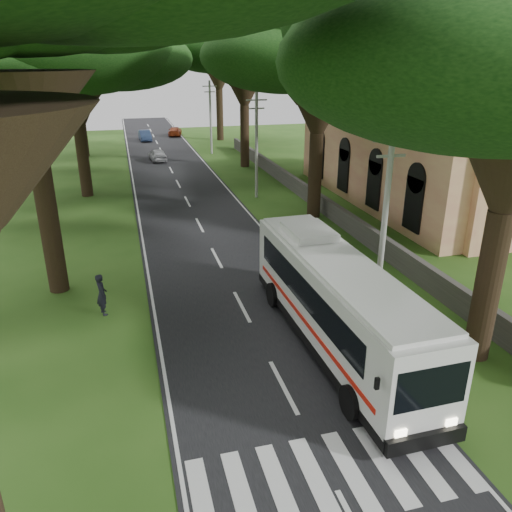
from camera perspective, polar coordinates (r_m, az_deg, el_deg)
The scene contains 18 objects.
ground at distance 15.91m, azimuth 5.46°, elevation -18.83°, with size 140.00×140.00×0.00m, color #284E16.
road at distance 37.95m, azimuth -7.64°, elevation 5.77°, with size 8.00×120.00×0.04m, color black.
crosswalk at distance 14.56m, azimuth 8.41°, elevation -23.69°, with size 8.00×3.00×0.01m, color silver.
property_wall at distance 38.97m, azimuth 5.84°, elevation 7.18°, with size 0.35×50.00×1.20m, color #383533.
church at distance 40.05m, azimuth 19.65°, elevation 12.75°, with size 14.00×24.00×11.60m.
pole_near at distance 20.85m, azimuth 14.47°, elevation 3.91°, with size 1.60×0.24×8.00m.
pole_mid at distance 39.04m, azimuth 0.06°, elevation 12.69°, with size 1.60×0.24×8.00m.
pole_far at distance 58.43m, azimuth -5.22°, elevation 15.61°, with size 1.60×0.24×8.00m.
tree_l_midb at distance 41.36m, azimuth -20.56°, elevation 21.03°, with size 15.30×15.30×14.05m.
tree_l_far at distance 59.43m, azimuth -20.49°, elevation 22.92°, with size 14.32×14.32×16.02m.
tree_r_mida at distance 33.67m, azimuth 7.45°, elevation 23.50°, with size 14.22×14.22×14.60m.
tree_r_midb at distance 50.71m, azimuth -1.39°, elevation 23.76°, with size 14.61×14.61×15.35m.
tree_r_far at distance 68.55m, azimuth -4.40°, elevation 24.06°, with size 13.73×13.73×16.27m.
coach_bus at distance 18.91m, azimuth 9.12°, elevation -5.03°, with size 2.99×11.96×3.51m.
distant_car_a at distance 55.27m, azimuth -11.19°, elevation 11.28°, with size 1.53×3.79×1.29m, color #9B9CA0.
distant_car_b at distance 69.69m, azimuth -12.58°, elevation 13.30°, with size 1.42×4.07×1.34m, color navy.
distant_car_c at distance 73.52m, azimuth -9.25°, elevation 13.89°, with size 1.70×4.19×1.22m, color maroon.
pedestrian at distance 22.31m, azimuth -17.22°, elevation -4.21°, with size 0.68×0.45×1.86m, color black.
Camera 1 is at (-4.49, -11.24, 10.32)m, focal length 35.00 mm.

